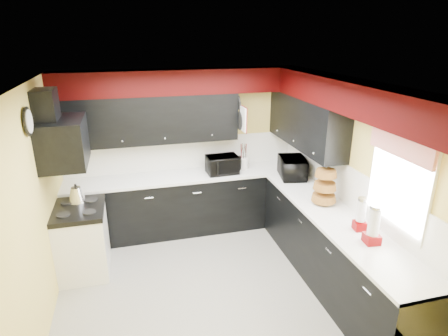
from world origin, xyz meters
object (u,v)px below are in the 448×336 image
toaster_oven (222,165)px  knife_block (238,163)px  microwave (293,168)px  utensil_crock (243,163)px  kettle (77,194)px

toaster_oven → knife_block: 0.30m
toaster_oven → microwave: size_ratio=0.88×
utensil_crock → toaster_oven: bearing=-162.0°
utensil_crock → knife_block: 0.10m
knife_block → kettle: (-2.35, -0.58, -0.02)m
microwave → kettle: (-3.04, -0.05, -0.07)m
knife_block → kettle: size_ratio=0.92×
toaster_oven → utensil_crock: size_ratio=2.67×
utensil_crock → microwave: bearing=-42.9°
knife_block → utensil_crock: bearing=21.1°
knife_block → kettle: bearing=-156.7°
microwave → kettle: size_ratio=2.45×
knife_block → kettle: 2.43m
microwave → utensil_crock: (-0.59, 0.55, -0.06)m
microwave → kettle: bearing=102.7°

